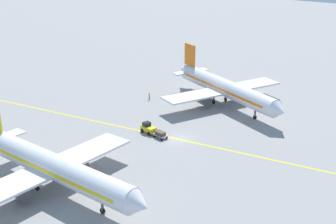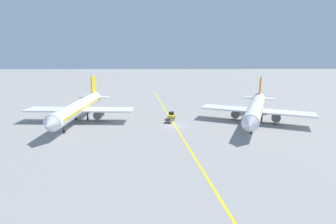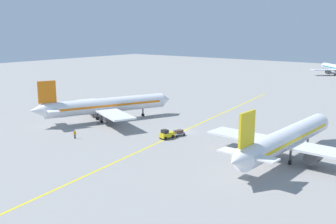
% 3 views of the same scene
% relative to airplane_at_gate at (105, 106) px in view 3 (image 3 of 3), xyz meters
% --- Properties ---
extents(ground_plane, '(400.00, 400.00, 0.00)m').
position_rel_airplane_at_gate_xyz_m(ground_plane, '(20.96, 2.65, -3.71)').
color(ground_plane, gray).
extents(apron_yellow_centreline, '(16.32, 118.99, 0.01)m').
position_rel_airplane_at_gate_xyz_m(apron_yellow_centreline, '(20.96, 2.65, -3.71)').
color(apron_yellow_centreline, yellow).
rests_on(apron_yellow_centreline, ground).
extents(airplane_at_gate, '(27.81, 33.86, 10.60)m').
position_rel_airplane_at_gate_xyz_m(airplane_at_gate, '(0.00, 0.00, 0.00)').
color(airplane_at_gate, white).
rests_on(airplane_at_gate, ground).
extents(airplane_adjacent_stand, '(28.17, 35.50, 10.60)m').
position_rel_airplane_at_gate_xyz_m(airplane_adjacent_stand, '(45.91, -1.54, 0.00)').
color(airplane_adjacent_stand, white).
rests_on(airplane_adjacent_stand, ground).
extents(baggage_tug_white, '(2.23, 3.23, 2.11)m').
position_rel_airplane_at_gate_xyz_m(baggage_tug_white, '(21.74, -3.46, -2.81)').
color(baggage_tug_white, gold).
rests_on(baggage_tug_white, ground).
extents(baggage_cart_trailing, '(1.88, 2.82, 1.24)m').
position_rel_airplane_at_gate_xyz_m(baggage_cart_trailing, '(22.37, -0.23, -2.95)').
color(baggage_cart_trailing, gray).
rests_on(baggage_cart_trailing, ground).
extents(ground_crew_worker, '(0.52, 0.36, 1.68)m').
position_rel_airplane_at_gate_xyz_m(ground_crew_worker, '(6.99, -14.94, -2.80)').
color(ground_crew_worker, '#23232D').
rests_on(ground_crew_worker, ground).
extents(traffic_cone_near_nose, '(0.32, 0.32, 0.55)m').
position_rel_airplane_at_gate_xyz_m(traffic_cone_near_nose, '(-5.83, 1.18, -3.43)').
color(traffic_cone_near_nose, orange).
rests_on(traffic_cone_near_nose, ground).
extents(traffic_cone_mid_apron, '(0.32, 0.32, 0.55)m').
position_rel_airplane_at_gate_xyz_m(traffic_cone_mid_apron, '(6.53, 9.73, -3.43)').
color(traffic_cone_mid_apron, orange).
rests_on(traffic_cone_mid_apron, ground).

